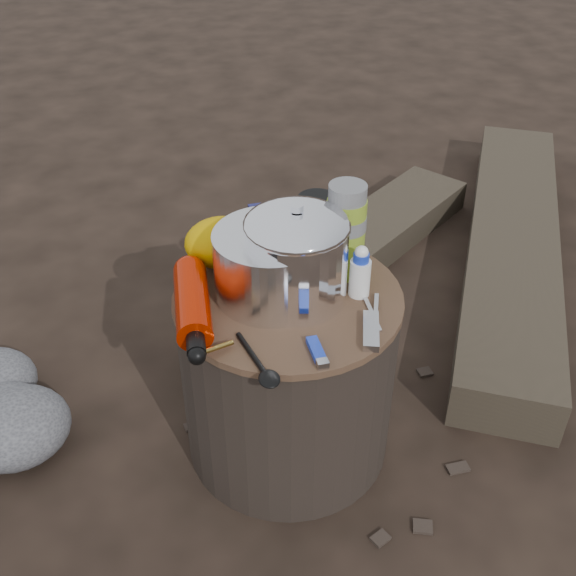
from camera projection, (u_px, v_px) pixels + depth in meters
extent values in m
plane|color=black|center=(288.00, 439.00, 1.78)|extent=(60.00, 60.00, 0.00)
cylinder|color=black|center=(288.00, 373.00, 1.64)|extent=(0.50, 0.50, 0.46)
cube|color=#372E23|center=(512.00, 244.00, 2.40)|extent=(1.06, 1.63, 0.14)
cube|color=#372E23|center=(345.00, 254.00, 2.38)|extent=(1.16, 0.97, 0.11)
cylinder|color=white|center=(272.00, 265.00, 1.47)|extent=(0.25, 0.25, 0.15)
cylinder|color=white|center=(297.00, 255.00, 1.44)|extent=(0.21, 0.21, 0.21)
cylinder|color=#8AAA29|center=(346.00, 231.00, 1.51)|extent=(0.09, 0.09, 0.22)
cylinder|color=black|center=(317.00, 223.00, 1.63)|extent=(0.09, 0.09, 0.13)
ellipsoid|color=#D9A200|center=(221.00, 242.00, 1.58)|extent=(0.17, 0.14, 0.11)
cube|color=navy|center=(274.00, 232.00, 1.59)|extent=(0.11, 0.03, 0.14)
cube|color=#1B38C2|center=(316.00, 349.00, 1.35)|extent=(0.02, 0.09, 0.02)
cube|color=silver|center=(371.00, 331.00, 1.40)|extent=(0.07, 0.12, 0.02)
cylinder|color=white|center=(360.00, 274.00, 1.48)|extent=(0.05, 0.05, 0.11)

